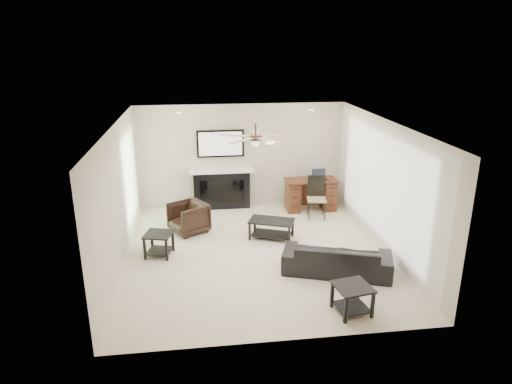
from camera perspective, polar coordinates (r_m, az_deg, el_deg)
The scene contains 10 objects.
room_shell at distance 8.41m, azimuth 1.23°, elevation 3.10°, with size 5.50×5.54×2.52m.
sofa at distance 8.21m, azimuth 10.08°, elevation -8.13°, with size 1.88×0.74×0.55m, color black.
armchair at distance 9.81m, azimuth -8.45°, elevation -3.20°, with size 0.70×0.72×0.65m, color black.
coffee_table at distance 9.46m, azimuth 1.94°, elevation -4.66°, with size 0.90×0.50×0.40m, color black.
end_table_near at distance 7.16m, azimuth 11.91°, elevation -12.98°, with size 0.52×0.52×0.45m, color black.
end_table_left at distance 8.91m, azimuth -12.02°, elevation -6.41°, with size 0.50×0.50×0.45m, color black.
fireplace_unit at distance 10.94m, azimuth -4.36°, elevation 2.73°, with size 1.52×0.34×1.91m, color black.
desk at distance 11.04m, azimuth 6.84°, elevation -0.33°, with size 1.22×0.56×0.76m, color #3A150E.
desk_chair at distance 10.50m, azimuth 7.59°, elevation -0.75°, with size 0.42×0.44×0.97m, color black.
laptop at distance 10.92m, azimuth 7.98°, elevation 2.14°, with size 0.33×0.24×0.23m, color black.
Camera 1 is at (-1.06, -7.93, 3.91)m, focal length 32.00 mm.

